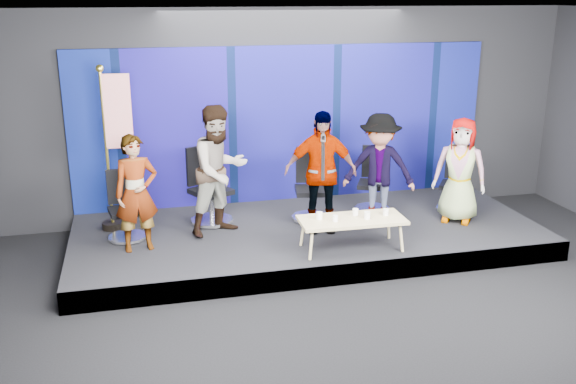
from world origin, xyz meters
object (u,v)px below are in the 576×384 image
object	(u,v)px
panelist_b	(220,170)
panelist_e	(460,170)
mug_c	(355,212)
mug_e	(386,212)
panelist_d	(379,168)
panelist_a	(136,193)
chair_a	(126,217)
chair_d	(373,190)
panelist_c	(320,172)
chair_e	(455,191)
chair_c	(311,196)
chair_b	(209,198)
mug_b	(335,218)
mug_d	(367,215)
mug_a	(319,216)
coffee_table	(352,221)
flag_stand	(115,144)

from	to	relation	value
panelist_b	panelist_e	xyz separation A→B (m)	(3.65, -0.35, -0.14)
panelist_b	mug_c	world-z (taller)	panelist_b
mug_c	mug_e	bearing A→B (deg)	-12.88
panelist_d	mug_c	size ratio (longest dim) A/B	17.84
mug_c	panelist_a	bearing A→B (deg)	168.81
chair_a	chair_d	distance (m)	3.94
panelist_c	chair_a	bearing A→B (deg)	-176.45
chair_e	mug_c	world-z (taller)	chair_e
panelist_d	chair_c	bearing A→B (deg)	-172.17
chair_b	panelist_d	world-z (taller)	panelist_d
mug_c	mug_b	bearing A→B (deg)	-154.31
panelist_d	panelist_e	xyz separation A→B (m)	(1.21, -0.29, -0.03)
chair_d	chair_e	size ratio (longest dim) A/B	1.04
chair_a	mug_d	xyz separation A→B (m)	(3.23, -1.22, 0.17)
chair_b	mug_e	distance (m)	2.76
mug_c	chair_e	bearing A→B (deg)	26.96
chair_c	mug_a	bearing A→B (deg)	-90.50
mug_c	chair_d	bearing A→B (deg)	60.01
chair_c	chair_d	distance (m)	1.10
chair_a	panelist_b	bearing A→B (deg)	-13.34
panelist_c	chair_c	bearing A→B (deg)	99.20
panelist_a	mug_b	xyz separation A→B (m)	(2.60, -0.75, -0.32)
chair_a	mug_c	bearing A→B (deg)	-28.06
panelist_a	mug_a	distance (m)	2.51
panelist_c	mug_b	bearing A→B (deg)	-82.49
chair_b	chair_d	distance (m)	2.67
panelist_d	mug_a	bearing A→B (deg)	-116.55
chair_d	chair_a	bearing A→B (deg)	-148.90
coffee_table	mug_e	bearing A→B (deg)	1.92
panelist_a	chair_b	world-z (taller)	panelist_a
mug_c	panelist_d	bearing A→B (deg)	52.37
panelist_b	chair_e	world-z (taller)	panelist_b
mug_a	flag_stand	distance (m)	3.18
chair_d	chair_e	xyz separation A→B (m)	(1.30, -0.32, -0.01)
mug_a	mug_c	world-z (taller)	mug_a
mug_b	mug_e	distance (m)	0.76
coffee_table	mug_c	size ratio (longest dim) A/B	15.50
panelist_c	mug_a	distance (m)	0.88
mug_a	mug_d	bearing A→B (deg)	-12.11
mug_e	flag_stand	bearing A→B (deg)	156.25
chair_a	mug_b	distance (m)	3.04
mug_e	chair_e	bearing A→B (deg)	34.59
panelist_b	mug_e	size ratio (longest dim) A/B	20.76
panelist_b	flag_stand	size ratio (longest dim) A/B	0.78
panelist_c	mug_e	size ratio (longest dim) A/B	19.69
chair_d	flag_stand	size ratio (longest dim) A/B	0.43
panelist_c	panelist_d	distance (m)	1.01
chair_a	mug_b	size ratio (longest dim) A/B	11.73
chair_e	flag_stand	distance (m)	5.40
panelist_d	chair_d	bearing A→B (deg)	103.60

